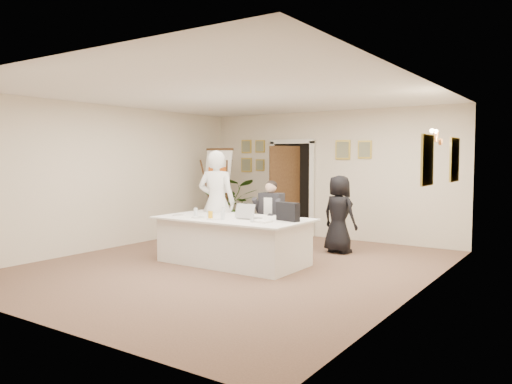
{
  "coord_description": "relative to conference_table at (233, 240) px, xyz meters",
  "views": [
    {
      "loc": [
        4.85,
        -6.53,
        1.79
      ],
      "look_at": [
        0.03,
        0.6,
        1.19
      ],
      "focal_mm": 35.0,
      "sensor_mm": 36.0,
      "label": 1
    }
  ],
  "objects": [
    {
      "name": "floor",
      "position": [
        0.12,
        -0.14,
        -0.39
      ],
      "size": [
        7.0,
        7.0,
        0.0
      ],
      "primitive_type": "plane",
      "color": "brown",
      "rests_on": "ground"
    },
    {
      "name": "ceiling",
      "position": [
        0.12,
        -0.14,
        2.41
      ],
      "size": [
        6.0,
        7.0,
        0.02
      ],
      "primitive_type": "cube",
      "color": "white",
      "rests_on": "wall_back"
    },
    {
      "name": "wall_back",
      "position": [
        0.12,
        3.36,
        1.01
      ],
      "size": [
        6.0,
        0.1,
        2.8
      ],
      "primitive_type": "cube",
      "color": "beige",
      "rests_on": "floor"
    },
    {
      "name": "wall_front",
      "position": [
        0.12,
        -3.64,
        1.01
      ],
      "size": [
        6.0,
        0.1,
        2.8
      ],
      "primitive_type": "cube",
      "color": "beige",
      "rests_on": "floor"
    },
    {
      "name": "wall_left",
      "position": [
        -2.88,
        -0.14,
        1.01
      ],
      "size": [
        0.1,
        7.0,
        2.8
      ],
      "primitive_type": "cube",
      "color": "beige",
      "rests_on": "floor"
    },
    {
      "name": "wall_right",
      "position": [
        3.12,
        -0.14,
        1.01
      ],
      "size": [
        0.1,
        7.0,
        2.8
      ],
      "primitive_type": "cube",
      "color": "beige",
      "rests_on": "floor"
    },
    {
      "name": "doorway",
      "position": [
        -0.76,
        3.18,
        0.65
      ],
      "size": [
        1.14,
        0.86,
        2.2
      ],
      "color": "black",
      "rests_on": "floor"
    },
    {
      "name": "pictures_back_wall",
      "position": [
        -0.68,
        3.33,
        1.46
      ],
      "size": [
        3.4,
        0.06,
        0.8
      ],
      "primitive_type": null,
      "color": "gold",
      "rests_on": "wall_back"
    },
    {
      "name": "pictures_right_wall",
      "position": [
        3.09,
        1.06,
        1.36
      ],
      "size": [
        0.06,
        2.2,
        0.8
      ],
      "primitive_type": null,
      "color": "gold",
      "rests_on": "wall_right"
    },
    {
      "name": "wall_sconce",
      "position": [
        3.02,
        1.06,
        1.71
      ],
      "size": [
        0.2,
        0.3,
        0.24
      ],
      "primitive_type": null,
      "color": "#D08142",
      "rests_on": "wall_right"
    },
    {
      "name": "conference_table",
      "position": [
        0.0,
        0.0,
        0.0
      ],
      "size": [
        2.57,
        1.37,
        0.78
      ],
      "color": "silver",
      "rests_on": "floor"
    },
    {
      "name": "seated_man",
      "position": [
        0.1,
        0.99,
        0.3
      ],
      "size": [
        0.73,
        0.76,
        1.38
      ],
      "primitive_type": null,
      "rotation": [
        0.0,
        0.0,
        -0.26
      ],
      "color": "black",
      "rests_on": "floor"
    },
    {
      "name": "flip_chart",
      "position": [
        -2.04,
        2.26,
        0.51
      ],
      "size": [
        0.69,
        0.45,
        1.95
      ],
      "color": "#321B10",
      "rests_on": "floor"
    },
    {
      "name": "standing_man",
      "position": [
        -0.78,
        0.53,
        0.56
      ],
      "size": [
        0.81,
        0.67,
        1.92
      ],
      "primitive_type": "imported",
      "rotation": [
        0.0,
        0.0,
        3.5
      ],
      "color": "white",
      "rests_on": "floor"
    },
    {
      "name": "standing_woman",
      "position": [
        1.08,
        1.86,
        0.33
      ],
      "size": [
        0.8,
        0.62,
        1.45
      ],
      "primitive_type": "imported",
      "rotation": [
        0.0,
        0.0,
        2.89
      ],
      "color": "black",
      "rests_on": "floor"
    },
    {
      "name": "potted_palm",
      "position": [
        -1.88,
        2.46,
        0.26
      ],
      "size": [
        1.55,
        1.52,
        1.31
      ],
      "primitive_type": "imported",
      "rotation": [
        0.0,
        0.0,
        0.64
      ],
      "color": "#30551C",
      "rests_on": "floor"
    },
    {
      "name": "laptop",
      "position": [
        0.3,
        0.05,
        0.52
      ],
      "size": [
        0.36,
        0.38,
        0.28
      ],
      "primitive_type": null,
      "rotation": [
        0.0,
        0.0,
        0.01
      ],
      "color": "#B7BABC",
      "rests_on": "conference_table"
    },
    {
      "name": "laptop_bag",
      "position": [
        0.97,
        0.15,
        0.53
      ],
      "size": [
        0.44,
        0.22,
        0.3
      ],
      "primitive_type": "cube",
      "rotation": [
        0.0,
        0.0,
        -0.25
      ],
      "color": "black",
      "rests_on": "conference_table"
    },
    {
      "name": "paper_stack",
      "position": [
        0.71,
        -0.22,
        0.4
      ],
      "size": [
        0.31,
        0.23,
        0.03
      ],
      "primitive_type": "cube",
      "rotation": [
        0.0,
        0.0,
        -0.09
      ],
      "color": "white",
      "rests_on": "conference_table"
    },
    {
      "name": "plate_left",
      "position": [
        -0.97,
        -0.3,
        0.39
      ],
      "size": [
        0.24,
        0.24,
        0.01
      ],
      "primitive_type": "cylinder",
      "rotation": [
        0.0,
        0.0,
        0.2
      ],
      "color": "white",
      "rests_on": "conference_table"
    },
    {
      "name": "plate_mid",
      "position": [
        -0.48,
        -0.35,
        0.39
      ],
      "size": [
        0.25,
        0.25,
        0.01
      ],
      "primitive_type": "cylinder",
      "rotation": [
        0.0,
        0.0,
        0.18
      ],
      "color": "white",
      "rests_on": "conference_table"
    },
    {
      "name": "plate_near",
      "position": [
        -0.13,
        -0.38,
        0.39
      ],
      "size": [
        0.24,
        0.24,
        0.01
      ],
      "primitive_type": "cylinder",
      "rotation": [
        0.0,
        0.0,
        -0.1
      ],
      "color": "white",
      "rests_on": "conference_table"
    },
    {
      "name": "glass_a",
      "position": [
        -0.71,
        -0.14,
        0.45
      ],
      "size": [
        0.08,
        0.08,
        0.14
      ],
      "primitive_type": "cylinder",
      "rotation": [
        0.0,
        0.0,
        0.27
      ],
      "color": "silver",
      "rests_on": "conference_table"
    },
    {
      "name": "glass_b",
      "position": [
        0.02,
        -0.32,
        0.45
      ],
      "size": [
        0.08,
        0.08,
        0.14
      ],
      "primitive_type": "cylinder",
      "rotation": [
        0.0,
        0.0,
        0.28
      ],
      "color": "silver",
      "rests_on": "conference_table"
    },
    {
      "name": "glass_c",
      "position": [
        0.6,
        -0.31,
        0.45
      ],
      "size": [
        0.07,
        0.07,
        0.14
      ],
      "primitive_type": "cylinder",
      "rotation": [
        0.0,
        0.0,
        -0.15
      ],
      "color": "silver",
      "rests_on": "conference_table"
    },
    {
      "name": "glass_d",
      "position": [
        -0.34,
        0.17,
        0.45
      ],
      "size": [
        0.07,
        0.07,
        0.14
      ],
      "primitive_type": "cylinder",
      "rotation": [
        0.0,
        0.0,
        0.19
      ],
      "color": "silver",
      "rests_on": "conference_table"
    },
    {
      "name": "oj_glass",
      "position": [
        -0.2,
        -0.35,
        0.45
      ],
      "size": [
        0.07,
        0.07,
        0.13
      ],
      "primitive_type": "cylinder",
      "rotation": [
        0.0,
        0.0,
        -0.02
      ],
      "color": "#F0AB14",
      "rests_on": "conference_table"
    },
    {
      "name": "steel_jug",
      "position": [
        -0.35,
        -0.18,
        0.44
      ],
      "size": [
        0.1,
        0.1,
        0.11
      ],
      "primitive_type": "cylinder",
      "rotation": [
        0.0,
        0.0,
        -0.01
      ],
      "color": "silver",
      "rests_on": "conference_table"
    }
  ]
}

